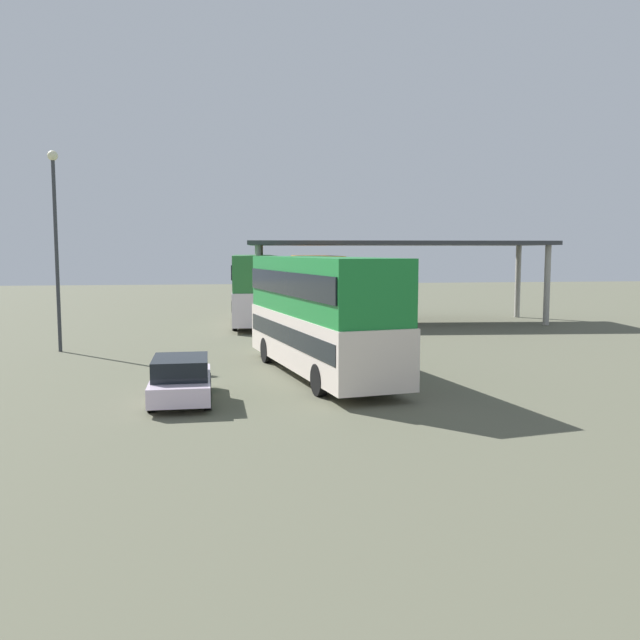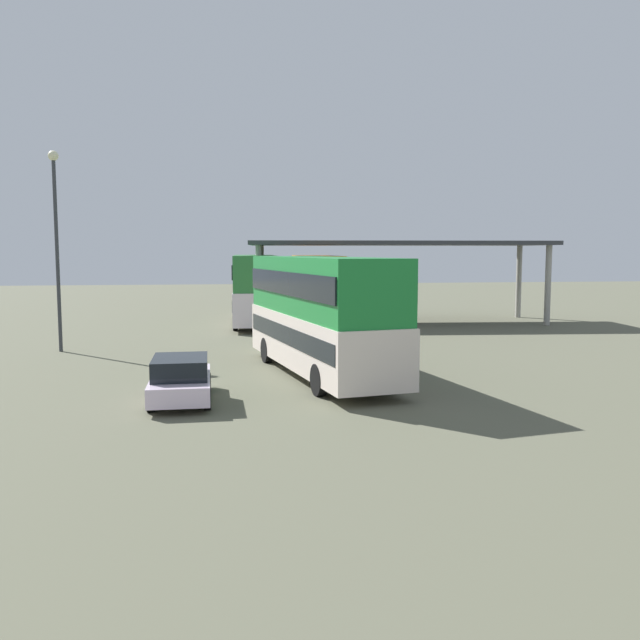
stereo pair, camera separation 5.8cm
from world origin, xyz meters
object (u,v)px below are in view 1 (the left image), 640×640
Objects in this scene: parked_hatchback at (181,379)px; double_decker_main at (320,311)px; double_decker_near_canopy at (254,286)px; lamppost_tall at (56,228)px; double_decker_mid_row at (316,285)px.

double_decker_main is at bearing -53.67° from parked_hatchback.
parked_hatchback is at bearing 173.40° from double_decker_near_canopy.
double_decker_near_canopy reaches higher than parked_hatchback.
double_decker_near_canopy is 13.98m from lamppost_tall.
double_decker_near_canopy is 4.16m from double_decker_mid_row.
double_decker_mid_row reaches higher than parked_hatchback.
parked_hatchback is at bearing -61.33° from lamppost_tall.
double_decker_main is 0.99× the size of double_decker_near_canopy.
double_decker_main is 18.76m from double_decker_mid_row.
double_decker_mid_row is 17.59m from lamppost_tall.
double_decker_near_canopy is (3.13, 21.03, 1.63)m from parked_hatchback.
double_decker_main is 13.24m from lamppost_tall.
double_decker_mid_row is (2.43, 18.60, -0.04)m from double_decker_main.
lamppost_tall is (-5.94, 10.86, 4.77)m from parked_hatchback.
lamppost_tall is at bearing 45.13° from double_decker_main.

